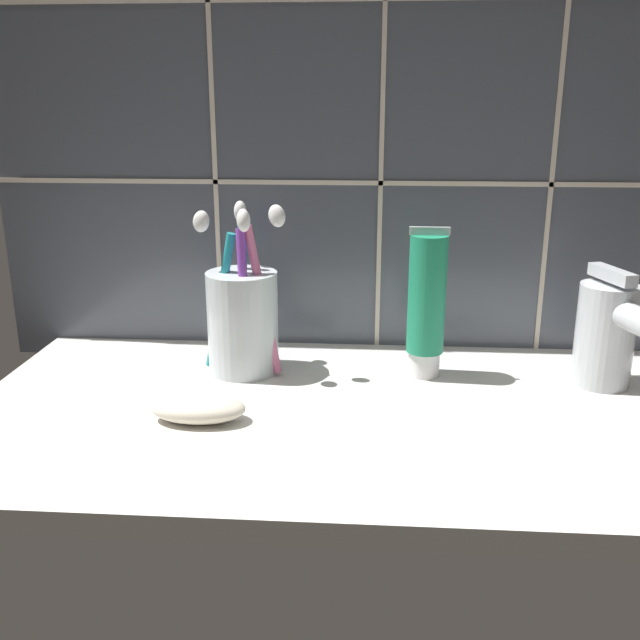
% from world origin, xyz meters
% --- Properties ---
extents(sink_counter, '(0.73, 0.37, 0.02)m').
position_xyz_m(sink_counter, '(0.00, 0.00, 0.01)').
color(sink_counter, silver).
rests_on(sink_counter, ground).
extents(tile_wall_backsplash, '(0.83, 0.02, 0.54)m').
position_xyz_m(tile_wall_backsplash, '(0.00, 0.19, 0.27)').
color(tile_wall_backsplash, '#4C515B').
rests_on(tile_wall_backsplash, ground).
extents(toothbrush_cup, '(0.10, 0.08, 0.18)m').
position_xyz_m(toothbrush_cup, '(-0.12, 0.09, 0.08)').
color(toothbrush_cup, silver).
rests_on(toothbrush_cup, sink_counter).
extents(toothpaste_tube, '(0.04, 0.04, 0.15)m').
position_xyz_m(toothpaste_tube, '(0.07, 0.09, 0.10)').
color(toothpaste_tube, white).
rests_on(toothpaste_tube, sink_counter).
extents(sink_faucet, '(0.07, 0.12, 0.12)m').
position_xyz_m(sink_faucet, '(0.24, 0.07, 0.08)').
color(sink_faucet, silver).
rests_on(sink_faucet, sink_counter).
extents(soap_bar, '(0.08, 0.04, 0.02)m').
position_xyz_m(soap_bar, '(-0.14, -0.04, 0.03)').
color(soap_bar, silver).
rests_on(soap_bar, sink_counter).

